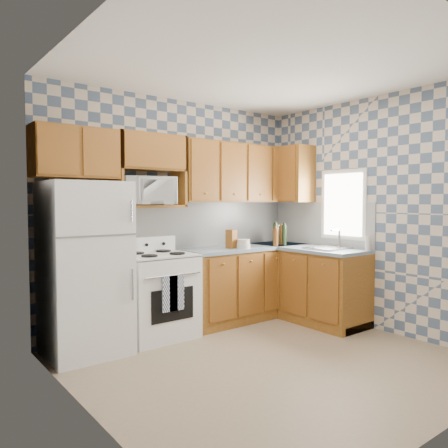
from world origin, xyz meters
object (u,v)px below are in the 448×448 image
at_px(refrigerator, 85,268).
at_px(electric_kettle, 279,236).
at_px(stove_body, 157,296).
at_px(microwave, 148,191).

relative_size(refrigerator, electric_kettle, 8.43).
distance_m(refrigerator, electric_kettle, 2.66).
bearing_deg(stove_body, microwave, 113.35).
relative_size(microwave, electric_kettle, 2.80).
bearing_deg(microwave, electric_kettle, 6.60).
bearing_deg(refrigerator, microwave, 10.02).
xyz_separation_m(microwave, electric_kettle, (1.90, -0.13, -0.58)).
relative_size(stove_body, microwave, 1.61).
distance_m(refrigerator, stove_body, 0.89).
distance_m(refrigerator, microwave, 1.08).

